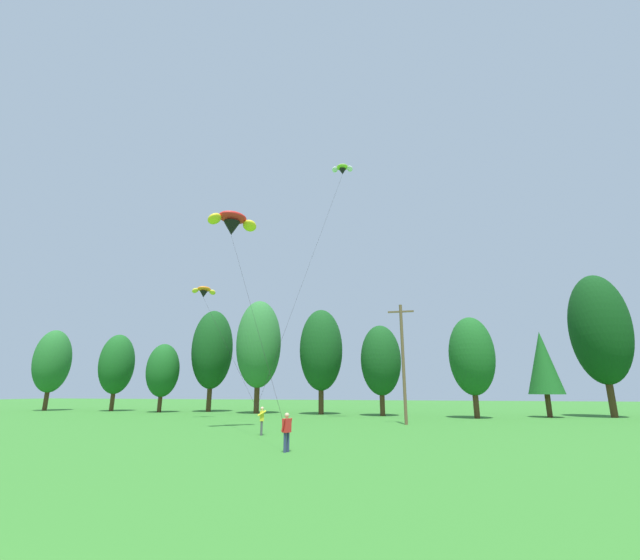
% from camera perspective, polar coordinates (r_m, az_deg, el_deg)
% --- Properties ---
extents(treeline_tree_a, '(4.77, 4.77, 11.00)m').
position_cam_1_polar(treeline_tree_a, '(70.57, -32.70, -9.29)').
color(treeline_tree_a, '#472D19').
rests_on(treeline_tree_a, ground_plane).
extents(treeline_tree_b, '(4.55, 4.55, 10.19)m').
position_cam_1_polar(treeline_tree_b, '(64.63, -25.98, -10.27)').
color(treeline_tree_b, '#472D19').
rests_on(treeline_tree_b, ground_plane).
extents(treeline_tree_c, '(4.11, 4.11, 8.57)m').
position_cam_1_polar(treeline_tree_c, '(58.79, -20.65, -11.46)').
color(treeline_tree_c, '#472D19').
rests_on(treeline_tree_c, ground_plane).
extents(treeline_tree_d, '(5.37, 5.37, 13.21)m').
position_cam_1_polar(treeline_tree_d, '(58.48, -14.48, -9.14)').
color(treeline_tree_d, '#472D19').
rests_on(treeline_tree_d, ground_plane).
extents(treeline_tree_e, '(5.50, 5.50, 13.70)m').
position_cam_1_polar(treeline_tree_e, '(53.11, -8.36, -8.60)').
color(treeline_tree_e, '#472D19').
rests_on(treeline_tree_e, ground_plane).
extents(treeline_tree_f, '(5.09, 5.09, 12.20)m').
position_cam_1_polar(treeline_tree_f, '(50.60, 0.15, -9.49)').
color(treeline_tree_f, '#472D19').
rests_on(treeline_tree_f, ground_plane).
extents(treeline_tree_g, '(4.46, 4.46, 9.84)m').
position_cam_1_polar(treeline_tree_g, '(48.06, 8.29, -10.76)').
color(treeline_tree_g, '#472D19').
rests_on(treeline_tree_g, ground_plane).
extents(treeline_tree_h, '(4.52, 4.52, 10.08)m').
position_cam_1_polar(treeline_tree_h, '(46.17, 19.99, -9.70)').
color(treeline_tree_h, '#472D19').
rests_on(treeline_tree_h, ground_plane).
extents(treeline_tree_i, '(3.54, 3.54, 8.80)m').
position_cam_1_polar(treeline_tree_i, '(50.83, 28.13, -9.92)').
color(treeline_tree_i, '#472D19').
rests_on(treeline_tree_i, ground_plane).
extents(treeline_tree_j, '(5.84, 5.84, 14.96)m').
position_cam_1_polar(treeline_tree_j, '(54.04, 33.84, -5.55)').
color(treeline_tree_j, '#472D19').
rests_on(treeline_tree_j, ground_plane).
extents(utility_pole, '(2.20, 0.26, 9.87)m').
position_cam_1_polar(utility_pole, '(36.38, 11.27, -10.58)').
color(utility_pole, brown).
rests_on(utility_pole, ground_plane).
extents(kite_flyer_near, '(0.71, 0.73, 1.69)m').
position_cam_1_polar(kite_flyer_near, '(27.62, -7.95, -18.19)').
color(kite_flyer_near, '#4C4C51').
rests_on(kite_flyer_near, ground_plane).
extents(kite_flyer_mid, '(0.41, 0.60, 1.69)m').
position_cam_1_polar(kite_flyer_mid, '(20.18, -4.57, -19.60)').
color(kite_flyer_mid, navy).
rests_on(kite_flyer_mid, ground_plane).
extents(parafoil_kite_high_lime_white, '(4.51, 13.22, 23.73)m').
position_cam_1_polar(parafoil_kite_high_lime_white, '(44.69, 3.06, 14.82)').
color(parafoil_kite_high_lime_white, '#93D633').
extents(parafoil_kite_mid_red_yellow, '(9.04, 9.89, 14.90)m').
position_cam_1_polar(parafoil_kite_mid_red_yellow, '(33.03, -11.89, 7.65)').
color(parafoil_kite_mid_red_yellow, red).
extents(parafoil_kite_far_orange, '(12.37, 13.19, 11.53)m').
position_cam_1_polar(parafoil_kite_far_orange, '(44.56, -15.57, -1.55)').
color(parafoil_kite_far_orange, orange).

